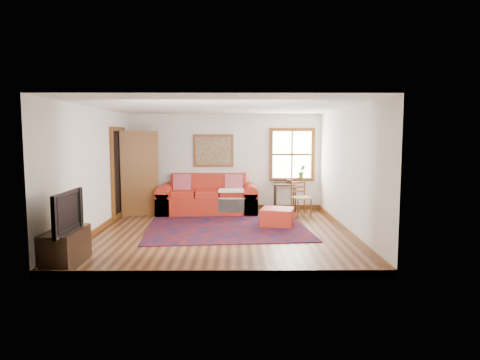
{
  "coord_description": "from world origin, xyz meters",
  "views": [
    {
      "loc": [
        0.31,
        -8.4,
        1.95
      ],
      "look_at": [
        0.38,
        0.6,
        1.01
      ],
      "focal_mm": 32.0,
      "sensor_mm": 36.0,
      "label": 1
    }
  ],
  "objects_px": {
    "media_cabinet": "(66,247)",
    "side_table": "(285,188)",
    "red_leather_sofa": "(208,200)",
    "red_ottoman": "(277,217)",
    "ladder_back_chair": "(300,196)"
  },
  "relations": [
    {
      "from": "red_ottoman",
      "to": "ladder_back_chair",
      "type": "height_order",
      "value": "ladder_back_chair"
    },
    {
      "from": "ladder_back_chair",
      "to": "red_leather_sofa",
      "type": "bearing_deg",
      "value": 170.03
    },
    {
      "from": "media_cabinet",
      "to": "side_table",
      "type": "bearing_deg",
      "value": 50.22
    },
    {
      "from": "red_leather_sofa",
      "to": "side_table",
      "type": "distance_m",
      "value": 1.99
    },
    {
      "from": "red_ottoman",
      "to": "side_table",
      "type": "relative_size",
      "value": 0.92
    },
    {
      "from": "ladder_back_chair",
      "to": "red_ottoman",
      "type": "bearing_deg",
      "value": -119.37
    },
    {
      "from": "red_ottoman",
      "to": "side_table",
      "type": "distance_m",
      "value": 1.87
    },
    {
      "from": "media_cabinet",
      "to": "red_ottoman",
      "type": "bearing_deg",
      "value": 38.94
    },
    {
      "from": "side_table",
      "to": "ladder_back_chair",
      "type": "height_order",
      "value": "ladder_back_chair"
    },
    {
      "from": "red_leather_sofa",
      "to": "side_table",
      "type": "xyz_separation_m",
      "value": [
        1.96,
        0.2,
        0.27
      ]
    },
    {
      "from": "red_ottoman",
      "to": "red_leather_sofa",
      "type": "bearing_deg",
      "value": 149.05
    },
    {
      "from": "side_table",
      "to": "media_cabinet",
      "type": "distance_m",
      "value": 5.97
    },
    {
      "from": "red_ottoman",
      "to": "media_cabinet",
      "type": "relative_size",
      "value": 0.68
    },
    {
      "from": "red_leather_sofa",
      "to": "media_cabinet",
      "type": "distance_m",
      "value": 4.75
    },
    {
      "from": "red_leather_sofa",
      "to": "red_ottoman",
      "type": "relative_size",
      "value": 3.73
    }
  ]
}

